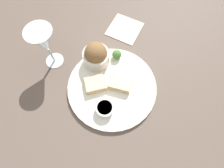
# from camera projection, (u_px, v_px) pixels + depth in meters

# --- Properties ---
(ground_plane) EXTENTS (4.00, 4.00, 0.00)m
(ground_plane) POSITION_uv_depth(u_px,v_px,m) (112.00, 88.00, 0.62)
(ground_plane) COLOR brown
(dinner_plate) EXTENTS (0.31, 0.31, 0.01)m
(dinner_plate) POSITION_uv_depth(u_px,v_px,m) (112.00, 87.00, 0.61)
(dinner_plate) COLOR silver
(dinner_plate) RESTS_ON ground_plane
(salad_bowl) EXTENTS (0.09, 0.09, 0.09)m
(salad_bowl) POSITION_uv_depth(u_px,v_px,m) (96.00, 55.00, 0.61)
(salad_bowl) COLOR silver
(salad_bowl) RESTS_ON dinner_plate
(sauce_ramekin) EXTENTS (0.06, 0.06, 0.03)m
(sauce_ramekin) POSITION_uv_depth(u_px,v_px,m) (105.00, 108.00, 0.56)
(sauce_ramekin) COLOR white
(sauce_ramekin) RESTS_ON dinner_plate
(cheese_toast_near) EXTENTS (0.08, 0.07, 0.03)m
(cheese_toast_near) POSITION_uv_depth(u_px,v_px,m) (120.00, 83.00, 0.60)
(cheese_toast_near) COLOR tan
(cheese_toast_near) RESTS_ON dinner_plate
(cheese_toast_far) EXTENTS (0.09, 0.09, 0.03)m
(cheese_toast_far) POSITION_uv_depth(u_px,v_px,m) (95.00, 84.00, 0.60)
(cheese_toast_far) COLOR tan
(cheese_toast_far) RESTS_ON dinner_plate
(wine_glass) EXTENTS (0.09, 0.09, 0.17)m
(wine_glass) POSITION_uv_depth(u_px,v_px,m) (44.00, 42.00, 0.55)
(wine_glass) COLOR silver
(wine_glass) RESTS_ON ground_plane
(garnish) EXTENTS (0.03, 0.03, 0.03)m
(garnish) POSITION_uv_depth(u_px,v_px,m) (117.00, 54.00, 0.64)
(garnish) COLOR #477533
(garnish) RESTS_ON dinner_plate
(napkin) EXTENTS (0.13, 0.13, 0.01)m
(napkin) POSITION_uv_depth(u_px,v_px,m) (125.00, 29.00, 0.72)
(napkin) COLOR beige
(napkin) RESTS_ON ground_plane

